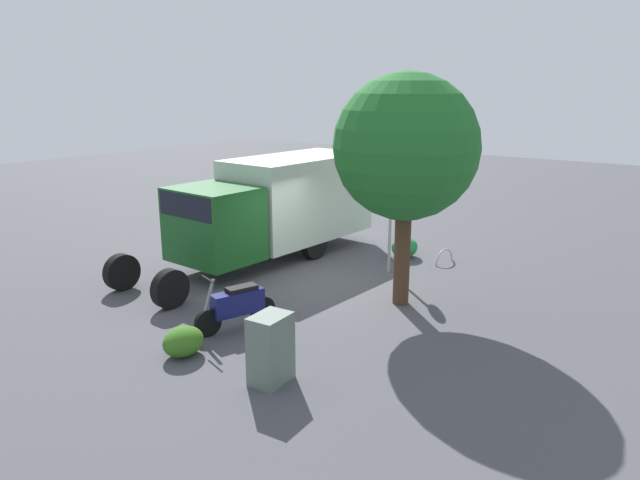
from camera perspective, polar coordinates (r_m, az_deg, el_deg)
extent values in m
plane|color=#4A494F|center=(14.70, 0.07, -4.46)|extent=(60.00, 60.00, 0.00)
cylinder|color=black|center=(18.09, -5.18, 0.66)|extent=(0.91, 0.31, 0.90)
cylinder|color=black|center=(16.86, -0.55, -0.33)|extent=(0.91, 0.31, 0.90)
cylinder|color=black|center=(15.07, -18.64, -2.97)|extent=(0.91, 0.31, 0.90)
cylinder|color=black|center=(13.56, -14.31, -4.60)|extent=(0.91, 0.31, 0.90)
cube|color=silver|center=(17.49, -2.12, 4.22)|extent=(4.65, 2.49, 2.38)
cube|color=#195621|center=(15.30, -10.20, 1.54)|extent=(1.93, 2.21, 1.90)
cube|color=black|center=(15.18, -10.30, 3.74)|extent=(1.94, 2.05, 0.60)
cylinder|color=black|center=(11.98, -10.80, -7.89)|extent=(0.56, 0.28, 0.56)
cylinder|color=black|center=(12.50, -5.58, -6.70)|extent=(0.56, 0.28, 0.56)
cube|color=navy|center=(12.15, -7.97, -6.02)|extent=(1.14, 0.66, 0.48)
cube|color=black|center=(12.10, -7.59, -4.73)|extent=(0.70, 0.47, 0.12)
cylinder|color=slate|center=(11.80, -10.71, -5.38)|extent=(0.29, 0.16, 0.69)
cylinder|color=black|center=(11.68, -10.79, -3.76)|extent=(0.22, 0.53, 0.04)
cylinder|color=#9E9EA3|center=(15.48, 6.81, 1.81)|extent=(0.08, 0.08, 2.80)
cylinder|color=red|center=(15.25, 7.01, 6.23)|extent=(0.71, 0.32, 0.76)
cube|color=yellow|center=(15.36, 6.94, 3.87)|extent=(0.33, 0.33, 0.44)
cylinder|color=#47301E|center=(13.32, 7.96, -1.12)|extent=(0.36, 0.36, 2.45)
sphere|color=#206826|center=(12.88, 8.34, 8.91)|extent=(3.16, 3.16, 3.16)
cube|color=slate|center=(9.98, -4.80, -10.46)|extent=(0.73, 0.56, 1.19)
torus|color=#B7B7BC|center=(16.92, 11.92, -2.19)|extent=(0.85, 0.17, 0.85)
ellipsoid|color=#22863F|center=(17.20, 8.20, -0.70)|extent=(0.87, 0.71, 0.59)
ellipsoid|color=#366C1D|center=(11.26, -13.10, -9.56)|extent=(0.81, 0.66, 0.55)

